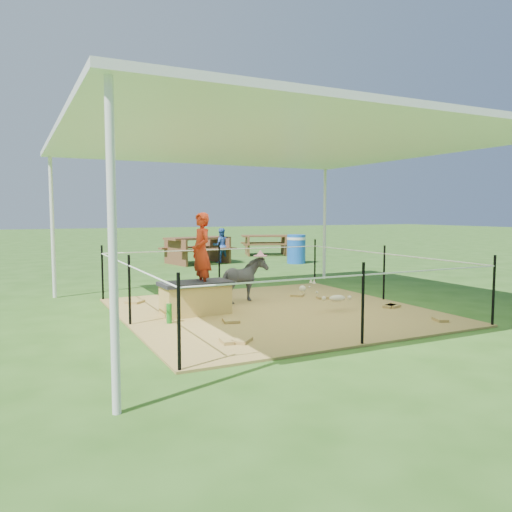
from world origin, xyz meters
name	(u,v)px	position (x,y,z in m)	size (l,w,h in m)	color
ground	(273,312)	(0.00, 0.00, 0.00)	(90.00, 90.00, 0.00)	#2D5919
hay_patch	(273,311)	(0.00, 0.00, 0.01)	(4.60, 4.60, 0.03)	brown
canopy_tent	(273,140)	(0.00, 0.00, 2.69)	(6.30, 6.30, 2.90)	silver
rope_fence	(273,272)	(0.00, 0.00, 0.64)	(4.54, 4.54, 1.00)	black
straw_bale	(196,299)	(-1.19, 0.27, 0.25)	(1.00, 0.50, 0.45)	#B29240
dark_cloth	(195,283)	(-1.19, 0.27, 0.50)	(1.07, 0.56, 0.06)	black
woman	(201,246)	(-1.09, 0.27, 1.08)	(0.44, 0.29, 1.21)	red
green_bottle	(169,313)	(-1.74, -0.18, 0.17)	(0.08, 0.08, 0.28)	#1A781E
pony	(243,280)	(-0.13, 0.84, 0.42)	(0.42, 0.92, 0.78)	#46464A
pink_hat	(243,254)	(-0.13, 0.84, 0.87)	(0.24, 0.24, 0.11)	pink
foal	(337,297)	(0.90, -0.49, 0.26)	(0.81, 0.45, 0.45)	beige
trash_barrel	(296,249)	(4.27, 6.42, 0.45)	(0.57, 0.57, 0.89)	blue
picnic_table_near	(198,250)	(1.49, 7.74, 0.41)	(1.96, 1.42, 0.82)	#52321C
picnic_table_far	(266,245)	(4.82, 9.55, 0.37)	(1.78, 1.29, 0.74)	brown
distant_person	(221,246)	(2.20, 7.55, 0.55)	(0.53, 0.41, 1.09)	#3262BB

